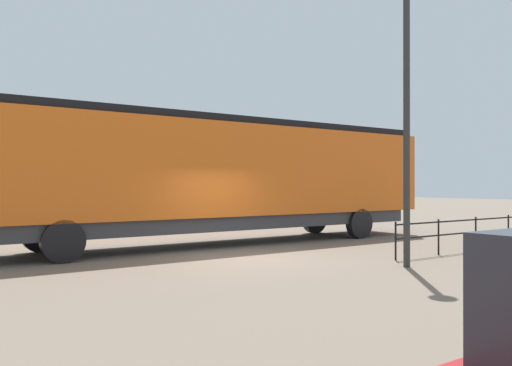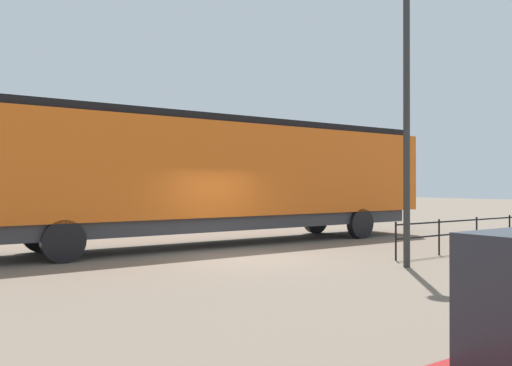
{
  "view_description": "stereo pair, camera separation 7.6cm",
  "coord_description": "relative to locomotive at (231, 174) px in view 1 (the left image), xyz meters",
  "views": [
    {
      "loc": [
        11.66,
        -7.73,
        1.98
      ],
      "look_at": [
        0.52,
        -0.02,
        2.03
      ],
      "focal_mm": 36.25,
      "sensor_mm": 36.0,
      "label": 1
    },
    {
      "loc": [
        11.7,
        -7.67,
        1.98
      ],
      "look_at": [
        0.52,
        -0.02,
        2.03
      ],
      "focal_mm": 36.25,
      "sensor_mm": 36.0,
      "label": 2
    }
  ],
  "objects": [
    {
      "name": "lamp_post",
      "position": [
        6.64,
        0.84,
        2.55
      ],
      "size": [
        0.5,
        0.5,
        7.22
      ],
      "color": "#2D2D2D",
      "rests_on": "ground_plane"
    },
    {
      "name": "ground_plane",
      "position": [
        3.14,
        -1.5,
        -2.34
      ],
      "size": [
        120.0,
        120.0,
        0.0
      ],
      "primitive_type": "plane",
      "color": "#756656"
    },
    {
      "name": "platform_fence",
      "position": [
        5.75,
        5.12,
        -1.68
      ],
      "size": [
        0.05,
        7.31,
        1.01
      ],
      "color": "black",
      "rests_on": "ground_plane"
    },
    {
      "name": "locomotive",
      "position": [
        0.0,
        0.0,
        0.0
      ],
      "size": [
        2.82,
        16.59,
        4.16
      ],
      "color": "orange",
      "rests_on": "ground_plane"
    }
  ]
}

